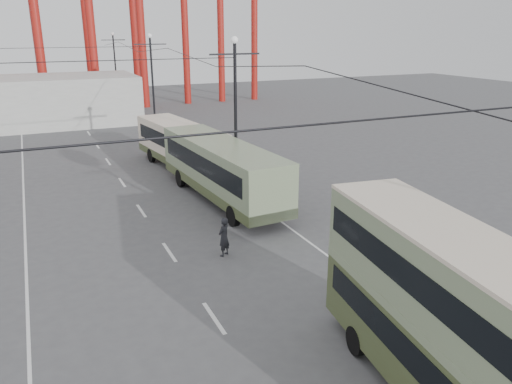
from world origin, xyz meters
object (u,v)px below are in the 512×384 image
single_decker_cream (181,144)px  double_decker_bus (446,314)px  single_decker_green (222,168)px  pedestrian (224,237)px

single_decker_cream → double_decker_bus: bearing=-98.8°
single_decker_cream → single_decker_green: bearing=-96.0°
single_decker_green → single_decker_cream: size_ratio=1.16×
single_decker_cream → pedestrian: single_decker_cream is taller
double_decker_bus → single_decker_cream: bearing=96.6°
single_decker_cream → pedestrian: (-2.44, -15.06, -0.93)m
single_decker_green → single_decker_cream: (-0.22, 7.76, -0.12)m
double_decker_bus → pedestrian: bearing=107.4°
double_decker_bus → single_decker_green: bearing=95.4°
single_decker_green → double_decker_bus: bearing=-96.4°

